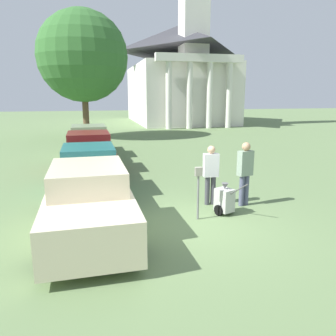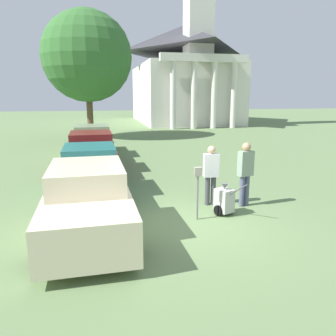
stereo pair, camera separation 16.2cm
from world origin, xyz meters
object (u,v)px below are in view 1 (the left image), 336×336
person_worker (211,171)px  equipment_cart (224,200)px  parked_car_maroon (89,153)px  person_supervisor (245,170)px  parked_car_sage (89,141)px  parked_car_cream (89,199)px  parked_car_teal (89,171)px  church (179,69)px  parking_meter (198,183)px

person_worker → equipment_cart: (0.09, -0.83, -0.58)m
parked_car_maroon → person_supervisor: (4.26, -5.65, 0.31)m
parked_car_sage → equipment_cart: bearing=-71.2°
parked_car_cream → parked_car_maroon: 6.42m
parked_car_teal → church: 28.54m
person_worker → parking_meter: bearing=59.5°
parked_car_sage → person_supervisor: size_ratio=2.73×
parking_meter → equipment_cart: bearing=14.3°
person_supervisor → parked_car_maroon: bearing=-66.9°
person_worker → parked_car_maroon: bearing=-53.8°
parked_car_sage → parking_meter: 10.12m
person_supervisor → church: church is taller
person_supervisor → parked_car_teal: bearing=-43.5°
parked_car_sage → person_worker: person_worker is taller
parked_car_cream → parked_car_sage: bearing=89.0°
parked_car_sage → parked_car_teal: bearing=-91.0°
parked_car_maroon → parked_car_sage: 3.38m
parked_car_teal → parking_meter: 4.13m
parked_car_cream → church: 31.49m
parked_car_teal → equipment_cart: size_ratio=4.69×
person_supervisor → equipment_cart: 1.17m
parked_car_cream → parking_meter: bearing=-0.3°
parking_meter → equipment_cart: (0.80, 0.20, -0.56)m
parking_meter → church: 30.68m
person_worker → person_supervisor: 0.95m
person_supervisor → church: 29.62m
parking_meter → person_worker: (0.71, 1.03, 0.03)m
parked_car_cream → parking_meter: 2.66m
parked_car_cream → parked_car_sage: 9.79m
parked_car_teal → person_worker: size_ratio=2.74×
person_worker → parked_car_teal: bearing=-28.3°
parked_car_sage → equipment_cart: size_ratio=4.97×
parked_car_maroon → equipment_cart: (3.45, -6.18, -0.35)m
parked_car_sage → church: size_ratio=0.19×
parked_car_maroon → person_worker: (3.36, -5.35, 0.24)m
parked_car_cream → parked_car_maroon: bearing=89.0°
parked_car_cream → parked_car_sage: (-0.00, 9.79, -0.00)m
parked_car_cream → person_supervisor: 4.34m
parked_car_sage → person_supervisor: bearing=-65.8°
parked_car_teal → parked_car_sage: (-0.00, 6.61, 0.05)m
parked_car_cream → parking_meter: parked_car_cream is taller
parking_meter → church: (7.34, 29.38, 4.97)m
parked_car_cream → equipment_cart: (3.45, 0.24, -0.35)m
parking_meter → parked_car_teal: bearing=130.0°
person_supervisor → equipment_cart: person_supervisor is taller
parked_car_cream → person_worker: (3.36, 1.06, 0.23)m
parked_car_cream → parked_car_maroon: (0.00, 6.42, -0.00)m
parking_meter → person_supervisor: 1.77m
parked_car_sage → church: 22.61m
person_supervisor → equipment_cart: bearing=19.1°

